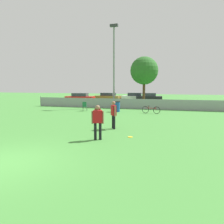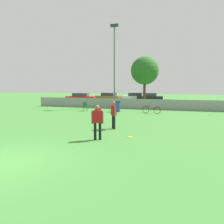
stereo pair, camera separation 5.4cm
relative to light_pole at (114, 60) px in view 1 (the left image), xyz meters
The scene contains 15 objects.
ground_plane 19.66m from the light_pole, 84.85° to the right, with size 120.00×120.00×0.00m, color #428438.
fence_backline 5.27m from the light_pole, 25.54° to the right, with size 22.23×0.07×1.21m.
light_pole is the anchor object (origin of this frame).
tree_near_pole 4.19m from the light_pole, 39.85° to the left, with size 3.40×3.40×6.06m.
player_defender_red 13.47m from the light_pole, 73.68° to the right, with size 0.42×0.49×1.65m.
player_thrower_red 16.00m from the light_pole, 76.46° to the right, with size 0.56×0.34×1.65m.
frisbee_disc 15.82m from the light_pole, 70.45° to the right, with size 0.25×0.25×0.03m.
folding_chair_sideline 6.77m from the light_pole, 113.21° to the right, with size 0.48×0.48×0.93m.
bicycle_sideline 8.27m from the light_pole, 41.86° to the right, with size 1.69×0.46×0.70m.
trash_bin 6.51m from the light_pole, 69.56° to the right, with size 0.60×0.60×1.04m.
gear_bag_sideline 6.70m from the light_pole, 97.37° to the right, with size 0.58×0.32×0.28m.
parked_car_red 11.31m from the light_pole, 137.58° to the left, with size 4.68×2.51×1.39m.
parked_car_tan 12.52m from the light_pole, 111.20° to the left, with size 4.51×2.27×1.34m.
parked_car_white 12.17m from the light_pole, 88.30° to the left, with size 4.24×1.85×1.37m.
parked_car_dark 11.75m from the light_pole, 75.14° to the left, with size 4.19×2.29×1.39m.
Camera 1 is at (5.49, -5.61, 2.56)m, focal length 35.00 mm.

